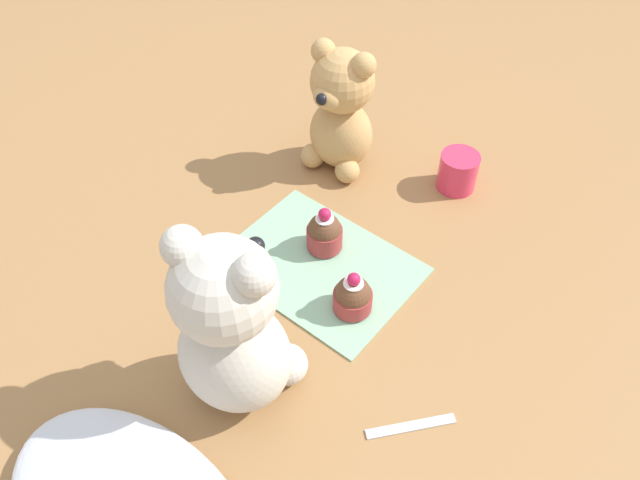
# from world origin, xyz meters

# --- Properties ---
(ground_plane) EXTENTS (4.00, 4.00, 0.00)m
(ground_plane) POSITION_xyz_m (0.00, 0.00, 0.00)
(ground_plane) COLOR #9E7042
(knitted_placemat) EXTENTS (0.26, 0.20, 0.01)m
(knitted_placemat) POSITION_xyz_m (0.00, 0.00, 0.00)
(knitted_placemat) COLOR #8EBC99
(knitted_placemat) RESTS_ON ground_plane
(teddy_bear_cream) EXTENTS (0.16, 0.15, 0.26)m
(teddy_bear_cream) POSITION_xyz_m (-0.05, 0.21, 0.12)
(teddy_bear_cream) COLOR beige
(teddy_bear_cream) RESTS_ON ground_plane
(teddy_bear_tan) EXTENTS (0.11, 0.12, 0.22)m
(teddy_bear_tan) POSITION_xyz_m (0.12, -0.20, 0.11)
(teddy_bear_tan) COLOR tan
(teddy_bear_tan) RESTS_ON ground_plane
(cupcake_near_cream_bear) EXTENTS (0.05, 0.05, 0.07)m
(cupcake_near_cream_bear) POSITION_xyz_m (-0.08, 0.03, 0.03)
(cupcake_near_cream_bear) COLOR #993333
(cupcake_near_cream_bear) RESTS_ON knitted_placemat
(cupcake_near_tan_bear) EXTENTS (0.05, 0.05, 0.07)m
(cupcake_near_tan_bear) POSITION_xyz_m (0.02, -0.03, 0.03)
(cupcake_near_tan_bear) COLOR #993333
(cupcake_near_tan_bear) RESTS_ON knitted_placemat
(juice_glass) EXTENTS (0.06, 0.06, 0.06)m
(juice_glass) POSITION_xyz_m (-0.06, -0.27, 0.03)
(juice_glass) COLOR #DB3356
(juice_glass) RESTS_ON ground_plane
(teaspoon) EXTENTS (0.08, 0.09, 0.01)m
(teaspoon) POSITION_xyz_m (-0.24, 0.12, 0.00)
(teaspoon) COLOR silver
(teaspoon) RESTS_ON ground_plane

